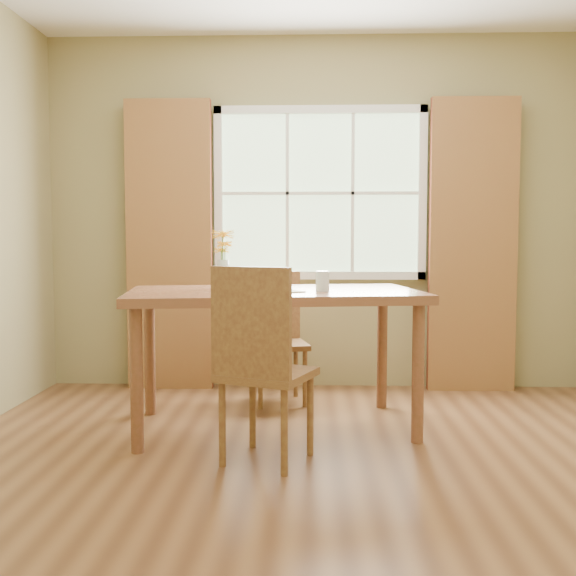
{
  "coord_description": "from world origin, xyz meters",
  "views": [
    {
      "loc": [
        -0.07,
        -3.34,
        1.16
      ],
      "look_at": [
        -0.2,
        0.66,
        0.86
      ],
      "focal_mm": 42.0,
      "sensor_mm": 36.0,
      "label": 1
    }
  ],
  "objects_px": {
    "dining_table": "(274,305)",
    "flower_vase": "(223,253)",
    "chair_far": "(277,330)",
    "chair_near": "(260,357)",
    "croissant_sandwich": "(268,279)",
    "water_glass": "(322,282)"
  },
  "relations": [
    {
      "from": "water_glass",
      "to": "dining_table",
      "type": "bearing_deg",
      "value": 166.3
    },
    {
      "from": "chair_near",
      "to": "croissant_sandwich",
      "type": "bearing_deg",
      "value": 111.16
    },
    {
      "from": "dining_table",
      "to": "chair_far",
      "type": "distance_m",
      "value": 0.74
    },
    {
      "from": "chair_near",
      "to": "dining_table",
      "type": "bearing_deg",
      "value": 108.84
    },
    {
      "from": "dining_table",
      "to": "chair_far",
      "type": "xyz_separation_m",
      "value": [
        -0.02,
        0.7,
        -0.25
      ]
    },
    {
      "from": "croissant_sandwich",
      "to": "flower_vase",
      "type": "xyz_separation_m",
      "value": [
        -0.3,
        0.26,
        0.15
      ]
    },
    {
      "from": "chair_far",
      "to": "dining_table",
      "type": "bearing_deg",
      "value": -101.6
    },
    {
      "from": "croissant_sandwich",
      "to": "water_glass",
      "type": "distance_m",
      "value": 0.32
    },
    {
      "from": "chair_far",
      "to": "croissant_sandwich",
      "type": "distance_m",
      "value": 0.9
    },
    {
      "from": "croissant_sandwich",
      "to": "water_glass",
      "type": "xyz_separation_m",
      "value": [
        0.32,
        0.03,
        -0.02
      ]
    },
    {
      "from": "chair_near",
      "to": "croissant_sandwich",
      "type": "height_order",
      "value": "chair_near"
    },
    {
      "from": "dining_table",
      "to": "flower_vase",
      "type": "bearing_deg",
      "value": 146.65
    },
    {
      "from": "chair_far",
      "to": "croissant_sandwich",
      "type": "height_order",
      "value": "croissant_sandwich"
    },
    {
      "from": "chair_far",
      "to": "flower_vase",
      "type": "relative_size",
      "value": 2.5
    },
    {
      "from": "flower_vase",
      "to": "dining_table",
      "type": "bearing_deg",
      "value": -24.82
    },
    {
      "from": "croissant_sandwich",
      "to": "flower_vase",
      "type": "bearing_deg",
      "value": 102.9
    },
    {
      "from": "chair_near",
      "to": "water_glass",
      "type": "height_order",
      "value": "chair_near"
    },
    {
      "from": "chair_near",
      "to": "chair_far",
      "type": "bearing_deg",
      "value": 110.89
    },
    {
      "from": "chair_near",
      "to": "chair_far",
      "type": "relative_size",
      "value": 1.11
    },
    {
      "from": "dining_table",
      "to": "flower_vase",
      "type": "xyz_separation_m",
      "value": [
        -0.33,
        0.15,
        0.31
      ]
    },
    {
      "from": "water_glass",
      "to": "flower_vase",
      "type": "height_order",
      "value": "flower_vase"
    },
    {
      "from": "water_glass",
      "to": "chair_far",
      "type": "bearing_deg",
      "value": 112.01
    }
  ]
}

